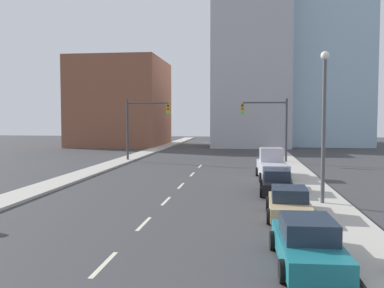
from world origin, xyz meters
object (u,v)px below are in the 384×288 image
traffic_signal_left (139,121)px  sedan_tan (289,204)px  sedan_teal (308,244)px  street_lamp (324,116)px  sedan_black (277,183)px  traffic_signal_right (273,121)px  pickup_truck_silver (272,167)px

traffic_signal_left → sedan_tan: traffic_signal_left is taller
traffic_signal_left → sedan_teal: (13.10, -30.56, -3.56)m
street_lamp → sedan_tan: bearing=-124.0°
traffic_signal_left → sedan_black: bearing=-53.9°
traffic_signal_right → pickup_truck_silver: (-0.73, -11.46, -3.32)m
traffic_signal_right → street_lamp: 21.25m
sedan_teal → pickup_truck_silver: pickup_truck_silver is taller
traffic_signal_right → sedan_black: (-0.81, -17.84, -3.57)m
sedan_tan → pickup_truck_silver: bearing=92.1°
traffic_signal_left → sedan_black: size_ratio=1.35×
street_lamp → traffic_signal_right: bearing=93.5°
sedan_teal → sedan_black: 12.72m
traffic_signal_left → pickup_truck_silver: size_ratio=1.19×
street_lamp → pickup_truck_silver: bearing=101.7°
traffic_signal_left → traffic_signal_right: size_ratio=1.00×
sedan_tan → sedan_black: 6.30m
sedan_black → street_lamp: bearing=-55.8°
street_lamp → pickup_truck_silver: 10.63m
sedan_tan → sedan_teal: bearing=-88.6°
traffic_signal_right → sedan_tan: traffic_signal_right is taller
traffic_signal_left → sedan_tan: 27.72m
sedan_black → pickup_truck_silver: 6.39m
street_lamp → sedan_teal: street_lamp is taller
sedan_black → pickup_truck_silver: size_ratio=0.88×
traffic_signal_right → pickup_truck_silver: 11.95m
traffic_signal_left → sedan_teal: size_ratio=1.35×
sedan_teal → pickup_truck_silver: 19.10m
sedan_teal → sedan_black: bearing=88.4°
sedan_black → traffic_signal_left: bearing=128.3°
sedan_teal → pickup_truck_silver: (0.01, 19.10, 0.24)m
pickup_truck_silver → traffic_signal_left: bearing=135.8°
sedan_teal → sedan_black: (-0.07, 12.72, -0.01)m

